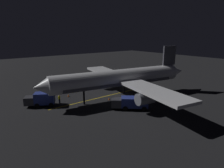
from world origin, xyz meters
name	(u,v)px	position (x,y,z in m)	size (l,w,h in m)	color
ground_plane	(119,99)	(0.00, 0.00, -0.10)	(180.00, 180.00, 0.20)	black
apron_guide_stripe	(96,98)	(2.98, 4.00, 0.00)	(0.24, 20.85, 0.01)	gold
airliner	(122,79)	(-0.11, -0.58, 4.29)	(34.31, 34.90, 10.75)	white
baggage_truck	(42,99)	(5.70, 14.54, 1.31)	(4.47, 5.73, 2.62)	navy
catering_truck	(131,103)	(-5.88, 2.24, 1.20)	(5.81, 6.33, 2.26)	navy
ground_crew_worker	(59,99)	(5.01, 11.33, 0.89)	(0.40, 0.40, 1.74)	black
traffic_cone_near_left	(68,96)	(7.74, 8.11, 0.25)	(0.50, 0.50, 0.55)	#EA590F
traffic_cone_near_right	(109,99)	(0.51, 2.39, 0.25)	(0.50, 0.50, 0.55)	#EA590F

